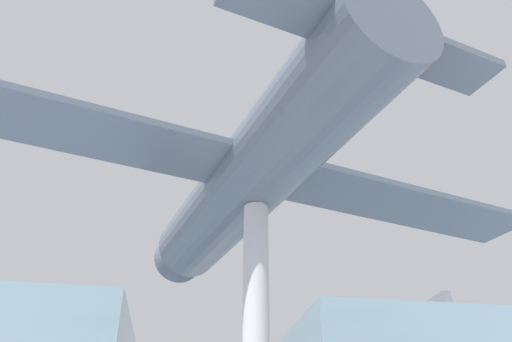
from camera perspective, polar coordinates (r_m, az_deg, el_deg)
The scene contains 1 object.
suspended_airplane at distance 13.58m, azimuth -0.55°, elevation -0.59°, with size 18.30×13.52×2.93m.
Camera 1 is at (-1.80, -11.29, 1.70)m, focal length 35.00 mm.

